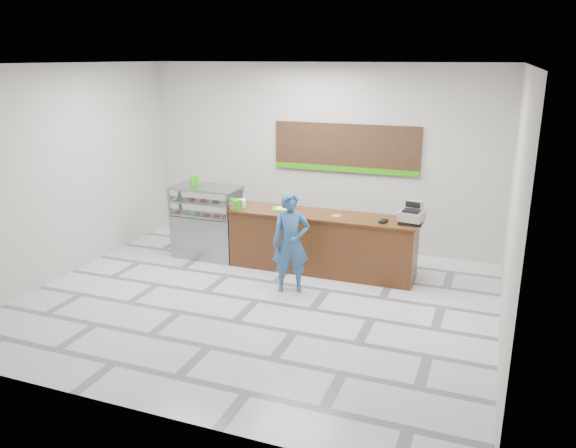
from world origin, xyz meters
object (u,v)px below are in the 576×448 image
at_px(cash_register, 412,215).
at_px(serving_tray, 284,209).
at_px(display_case, 207,221).
at_px(customer, 291,242).
at_px(sales_counter, 322,243).

relative_size(cash_register, serving_tray, 0.95).
height_order(display_case, customer, customer).
xyz_separation_m(serving_tray, customer, (0.51, -1.02, -0.24)).
bearing_deg(customer, display_case, 133.23).
distance_m(cash_register, serving_tray, 2.22).
distance_m(sales_counter, cash_register, 1.63).
distance_m(cash_register, customer, 1.99).
xyz_separation_m(cash_register, customer, (-1.70, -0.97, -0.36)).
bearing_deg(cash_register, serving_tray, -173.29).
distance_m(sales_counter, serving_tray, 0.89).
bearing_deg(serving_tray, sales_counter, -18.95).
relative_size(display_case, serving_tray, 2.88).
bearing_deg(display_case, customer, -25.87).
relative_size(sales_counter, customer, 2.03).
relative_size(sales_counter, cash_register, 7.47).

